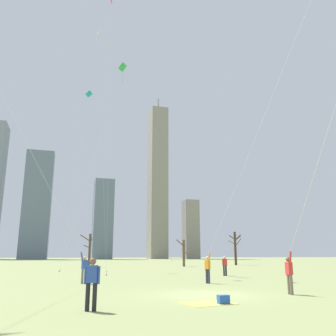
{
  "coord_description": "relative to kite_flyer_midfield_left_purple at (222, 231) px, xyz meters",
  "views": [
    {
      "loc": [
        -6.21,
        -15.53,
        1.72
      ],
      "look_at": [
        0.0,
        6.0,
        7.13
      ],
      "focal_mm": 38.44,
      "sensor_mm": 36.0,
      "label": 1
    }
  ],
  "objects": [
    {
      "name": "distant_kite_low_near_trees_teal",
      "position": [
        -7.23,
        24.33,
        16.45
      ],
      "size": [
        2.67,
        0.74,
        22.47
      ],
      "color": "teal",
      "rests_on": "ground"
    },
    {
      "name": "skyline_wide_slab",
      "position": [
        43.84,
        128.25,
        9.31
      ],
      "size": [
        5.78,
        7.43,
        24.8
      ],
      "color": "gray",
      "rests_on": "ground"
    },
    {
      "name": "kite_flyer_far_back_red",
      "position": [
        -9.36,
        2.37,
        0.89
      ],
      "size": [
        9.46,
        6.48,
        16.76
      ],
      "color": "#726656",
      "rests_on": "ground"
    },
    {
      "name": "kite_flyer_midfield_left_purple",
      "position": [
        0.0,
        0.0,
        0.0
      ],
      "size": [
        2.78,
        13.75,
        18.55
      ],
      "color": "#33384C",
      "rests_on": "ground"
    },
    {
      "name": "bystander_strolling_midfield",
      "position": [
        -8.07,
        -7.7,
        -2.18
      ],
      "size": [
        0.49,
        0.29,
        1.62
      ],
      "color": "black",
      "rests_on": "ground"
    },
    {
      "name": "bystander_watching_nearby",
      "position": [
        4.16,
        8.79,
        -2.18
      ],
      "size": [
        0.49,
        0.28,
        1.62
      ],
      "color": "black",
      "rests_on": "ground"
    },
    {
      "name": "skyline_short_annex",
      "position": [
        -19.24,
        124.8,
        17.24
      ],
      "size": [
        10.16,
        8.92,
        40.65
      ],
      "color": "slate",
      "rests_on": "ground"
    },
    {
      "name": "ground_plane",
      "position": [
        -2.84,
        -4.29,
        -3.09
      ],
      "size": [
        400.0,
        400.0,
        0.0
      ],
      "primitive_type": "plane",
      "color": "#848E56"
    },
    {
      "name": "kite_flyer_midfield_center_yellow",
      "position": [
        -0.44,
        -9.77,
        2.01
      ],
      "size": [
        5.14,
        16.9,
        16.46
      ],
      "color": "#726656",
      "rests_on": "ground"
    },
    {
      "name": "picnic_spot",
      "position": [
        -3.58,
        -7.15,
        -3.0
      ],
      "size": [
        2.03,
        1.71,
        0.31
      ],
      "color": "#D8BF4C",
      "rests_on": "ground"
    },
    {
      "name": "bare_tree_center",
      "position": [
        19.25,
        37.03,
        -0.08
      ],
      "size": [
        2.3,
        2.34,
        5.51
      ],
      "color": "#423326",
      "rests_on": "ground"
    },
    {
      "name": "skyline_mid_tower_left",
      "position": [
        5.32,
        121.14,
        12.01
      ],
      "size": [
        7.38,
        9.23,
        30.2
      ],
      "color": "slate",
      "rests_on": "ground"
    },
    {
      "name": "skyline_tall_tower",
      "position": [
        29.79,
        131.43,
        30.46
      ],
      "size": [
        7.42,
        9.0,
        72.7
      ],
      "color": "gray",
      "rests_on": "ground"
    },
    {
      "name": "distant_kite_high_overhead_green",
      "position": [
        -4.18,
        17.56,
        17.62
      ],
      "size": [
        5.93,
        2.91,
        23.14
      ],
      "color": "green",
      "rests_on": "ground"
    },
    {
      "name": "distant_kite_drifting_left_white",
      "position": [
        -6.49,
        15.37,
        18.09
      ],
      "size": [
        1.68,
        4.09,
        25.94
      ],
      "color": "white",
      "rests_on": "ground"
    },
    {
      "name": "distant_kite_drifting_right_pink",
      "position": [
        -5.45,
        15.86,
        22.75
      ],
      "size": [
        1.32,
        3.06,
        30.14
      ],
      "color": "pink",
      "rests_on": "ground"
    },
    {
      "name": "bare_tree_left_of_center",
      "position": [
        8.48,
        32.63,
        -0.91
      ],
      "size": [
        3.2,
        2.66,
        3.97
      ],
      "color": "brown",
      "rests_on": "ground"
    },
    {
      "name": "bare_tree_rightmost",
      "position": [
        -4.97,
        38.5,
        -0.46
      ],
      "size": [
        1.96,
        1.36,
        4.89
      ],
      "color": "#4C3828",
      "rests_on": "ground"
    }
  ]
}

